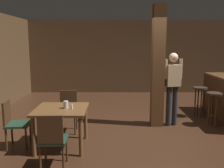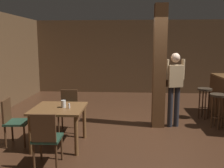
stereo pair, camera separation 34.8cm
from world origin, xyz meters
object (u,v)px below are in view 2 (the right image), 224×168
bar_stool_near (218,102)px  chair_north (69,108)px  chair_west (13,119)px  dining_table (59,114)px  standing_person (174,84)px  napkin_cup (63,104)px  salt_shaker (69,106)px  chair_south (46,137)px  bar_stool_mid (204,96)px

bar_stool_near → chair_north: bearing=-174.4°
chair_west → chair_north: same height
dining_table → standing_person: (2.36, 1.26, 0.38)m
napkin_cup → salt_shaker: napkin_cup is taller
chair_south → bar_stool_mid: 4.25m
chair_west → chair_south: same height
chair_west → napkin_cup: (0.98, 0.03, 0.31)m
chair_north → bar_stool_near: 3.39m
chair_west → standing_person: size_ratio=0.52×
chair_south → salt_shaker: bearing=77.3°
chair_south → chair_north: (-0.06, 1.72, 0.00)m
chair_north → salt_shaker: chair_north is taller
standing_person → bar_stool_near: standing_person is taller
salt_shaker → bar_stool_mid: 3.63m
chair_west → bar_stool_near: chair_west is taller
chair_south → chair_north: 1.72m
salt_shaker → napkin_cup: bearing=158.1°
bar_stool_near → bar_stool_mid: size_ratio=1.00×
bar_stool_near → bar_stool_mid: bearing=97.3°
chair_north → standing_person: standing_person is taller
standing_person → napkin_cup: bearing=-151.0°
salt_shaker → bar_stool_near: bearing=21.7°
salt_shaker → bar_stool_mid: (3.04, 1.97, -0.19)m
chair_north → napkin_cup: 0.93m
chair_west → salt_shaker: size_ratio=9.75×
chair_west → chair_north: bearing=46.3°
standing_person → bar_stool_near: (0.99, -0.05, -0.40)m
bar_stool_near → bar_stool_mid: same height
dining_table → chair_west: (-0.89, -0.03, -0.12)m
bar_stool_mid → napkin_cup: bearing=-148.8°
napkin_cup → bar_stool_near: bearing=20.3°
bar_stool_near → salt_shaker: bearing=-158.3°
napkin_cup → dining_table: bearing=-179.5°
napkin_cup → bar_stool_near: size_ratio=0.17×
chair_south → bar_stool_near: (3.32, 2.05, 0.10)m
dining_table → bar_stool_near: bar_stool_near is taller
chair_south → napkin_cup: bearing=85.8°
dining_table → bar_stool_near: bearing=19.8°
salt_shaker → bar_stool_mid: salt_shaker is taller
napkin_cup → chair_west: bearing=-178.3°
bar_stool_near → chair_south: bearing=-148.2°
chair_north → chair_south: bearing=-88.1°
chair_north → bar_stool_near: bearing=5.6°
dining_table → standing_person: 2.70m
chair_north → napkin_cup: chair_north is taller
dining_table → chair_south: (0.03, -0.85, -0.12)m
chair_south → bar_stool_mid: bearing=40.7°
chair_west → chair_south: size_ratio=1.00×
chair_south → bar_stool_mid: size_ratio=1.11×
napkin_cup → bar_stool_mid: napkin_cup is taller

